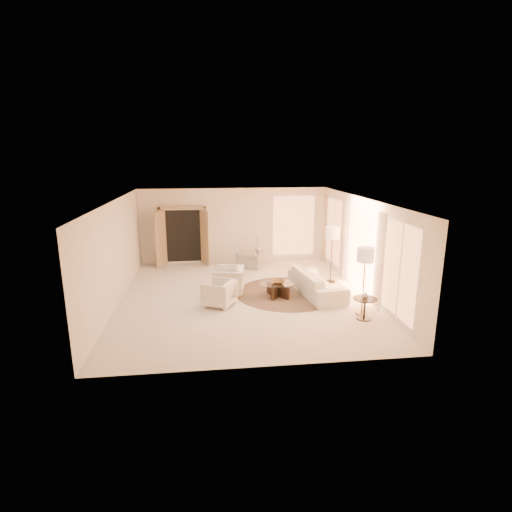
{
  "coord_description": "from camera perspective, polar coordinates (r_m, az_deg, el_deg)",
  "views": [
    {
      "loc": [
        -0.99,
        -10.91,
        3.99
      ],
      "look_at": [
        0.4,
        0.4,
        1.1
      ],
      "focal_mm": 28.0,
      "sensor_mm": 36.0,
      "label": 1
    }
  ],
  "objects": [
    {
      "name": "coffee_table",
      "position": [
        11.57,
        3.15,
        -4.62
      ],
      "size": [
        1.16,
        1.16,
        0.41
      ],
      "rotation": [
        0.0,
        0.0,
        0.05
      ],
      "color": "black",
      "rests_on": "room"
    },
    {
      "name": "window_back_corner",
      "position": [
        15.44,
        5.41,
        4.33
      ],
      "size": [
        1.7,
        0.1,
        2.4
      ],
      "primitive_type": null,
      "color": "#F29C61",
      "rests_on": "room"
    },
    {
      "name": "bowl",
      "position": [
        11.51,
        3.16,
        -3.69
      ],
      "size": [
        0.43,
        0.43,
        0.09
      ],
      "primitive_type": "imported",
      "rotation": [
        0.0,
        0.0,
        0.19
      ],
      "color": "brown",
      "rests_on": "coffee_table"
    },
    {
      "name": "floor_lamp_near",
      "position": [
        12.78,
        10.86,
        2.92
      ],
      "size": [
        0.44,
        0.44,
        1.81
      ],
      "rotation": [
        0.0,
        0.0,
        -0.08
      ],
      "color": "#31271C",
      "rests_on": "room"
    },
    {
      "name": "end_vase",
      "position": [
        10.26,
        15.37,
        -5.41
      ],
      "size": [
        0.2,
        0.2,
        0.17
      ],
      "primitive_type": "imported",
      "rotation": [
        0.0,
        0.0,
        -0.34
      ],
      "color": "silver",
      "rests_on": "end_table"
    },
    {
      "name": "side_table",
      "position": [
        14.88,
        0.23,
        -0.04
      ],
      "size": [
        0.46,
        0.46,
        0.53
      ],
      "rotation": [
        0.0,
        0.0,
        -0.24
      ],
      "color": "#31271C",
      "rests_on": "room"
    },
    {
      "name": "accent_chair",
      "position": [
        14.45,
        -0.89,
        -0.26
      ],
      "size": [
        1.0,
        0.85,
        0.75
      ],
      "primitive_type": "imported",
      "rotation": [
        0.0,
        0.0,
        2.74
      ],
      "color": "gray",
      "rests_on": "room"
    },
    {
      "name": "armchair_left",
      "position": [
        11.79,
        -3.98,
        -3.32
      ],
      "size": [
        0.92,
        0.96,
        0.88
      ],
      "primitive_type": "imported",
      "rotation": [
        0.0,
        0.0,
        -1.71
      ],
      "color": "white",
      "rests_on": "room"
    },
    {
      "name": "sofa",
      "position": [
        11.86,
        8.64,
        -3.81
      ],
      "size": [
        1.27,
        2.5,
        0.7
      ],
      "primitive_type": "imported",
      "rotation": [
        0.0,
        0.0,
        1.71
      ],
      "color": "white",
      "rests_on": "room"
    },
    {
      "name": "french_doors",
      "position": [
        15.04,
        -10.35,
        2.79
      ],
      "size": [
        1.95,
        0.66,
        2.16
      ],
      "color": "tan",
      "rests_on": "room"
    },
    {
      "name": "room",
      "position": [
        11.25,
        -1.77,
        0.91
      ],
      "size": [
        7.04,
        8.04,
        2.83
      ],
      "color": "white",
      "rests_on": "ground"
    },
    {
      "name": "windows_right",
      "position": [
        12.16,
        14.6,
        1.23
      ],
      "size": [
        0.1,
        6.4,
        2.4
      ],
      "primitive_type": null,
      "color": "#F29C61",
      "rests_on": "room"
    },
    {
      "name": "area_rug",
      "position": [
        11.96,
        4.51,
        -5.27
      ],
      "size": [
        3.86,
        3.86,
        0.01
      ],
      "primitive_type": "cylinder",
      "rotation": [
        0.0,
        0.0,
        0.3
      ],
      "color": "#3B291D",
      "rests_on": "room"
    },
    {
      "name": "floor_lamp_far",
      "position": [
        10.32,
        15.36,
        -0.26
      ],
      "size": [
        0.43,
        0.43,
        1.76
      ],
      "rotation": [
        0.0,
        0.0,
        -0.26
      ],
      "color": "#31271C",
      "rests_on": "room"
    },
    {
      "name": "armchair_right",
      "position": [
        10.88,
        -5.35,
        -5.14
      ],
      "size": [
        0.99,
        1.01,
        0.78
      ],
      "primitive_type": "imported",
      "rotation": [
        0.0,
        0.0,
        -2.06
      ],
      "color": "white",
      "rests_on": "room"
    },
    {
      "name": "side_vase",
      "position": [
        14.81,
        0.24,
        1.17
      ],
      "size": [
        0.27,
        0.27,
        0.23
      ],
      "primitive_type": "imported",
      "rotation": [
        0.0,
        0.0,
        -0.29
      ],
      "color": "silver",
      "rests_on": "side_table"
    },
    {
      "name": "end_table",
      "position": [
        10.34,
        15.28,
        -6.74
      ],
      "size": [
        0.58,
        0.58,
        0.55
      ],
      "rotation": [
        0.0,
        0.0,
        -0.33
      ],
      "color": "black",
      "rests_on": "room"
    },
    {
      "name": "curtains_right",
      "position": [
        12.97,
        12.95,
        1.9
      ],
      "size": [
        0.06,
        5.2,
        2.6
      ],
      "primitive_type": null,
      "color": "beige",
      "rests_on": "room"
    }
  ]
}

